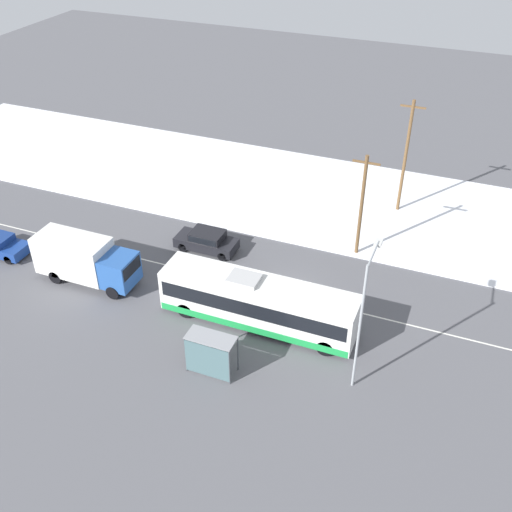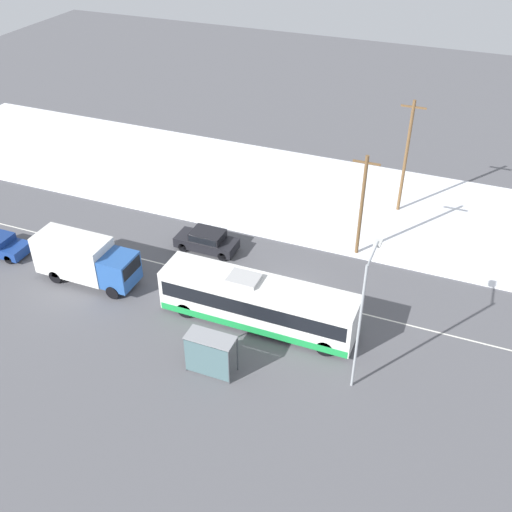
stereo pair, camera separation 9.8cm
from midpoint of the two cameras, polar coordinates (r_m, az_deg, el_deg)
The scene contains 11 objects.
ground_plane at distance 38.14m, azimuth 3.10°, elevation -3.73°, with size 120.00×120.00×0.00m, color #56565B.
snow_lot at distance 48.42m, azimuth 8.19°, elevation 5.17°, with size 80.00×14.38×0.12m.
lane_marking_center at distance 38.14m, azimuth 3.10°, elevation -3.73°, with size 60.00×0.12×0.00m.
city_bus at distance 35.09m, azimuth 0.26°, elevation -4.44°, with size 11.75×2.57×3.13m.
box_truck at distance 39.92m, azimuth -15.95°, elevation -0.23°, with size 6.78×2.30×3.06m.
sedan_car at distance 41.90m, azimuth -4.62°, elevation 1.54°, with size 4.35×1.80×1.51m.
pedestrian_at_stop at distance 33.40m, azimuth -4.01°, elevation -8.25°, with size 0.57×0.25×1.58m.
bus_shelter at distance 31.96m, azimuth -4.45°, elevation -8.98°, with size 2.65×1.20×2.40m.
streetlamp at distance 29.88m, azimuth 10.28°, elevation -4.87°, with size 0.36×2.70×7.84m.
utility_pole_roadside at distance 40.34m, azimuth 10.11°, elevation 4.83°, with size 1.80×0.24×7.48m.
utility_pole_snowlot at distance 46.01m, azimuth 14.16°, elevation 9.21°, with size 1.80×0.24×8.90m.
Camera 2 is at (9.31, -28.36, 23.74)m, focal length 42.00 mm.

